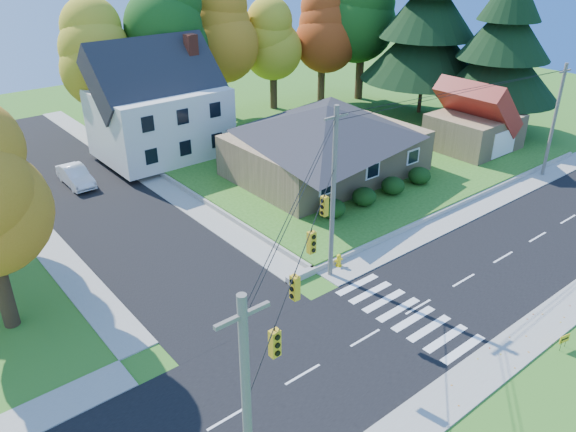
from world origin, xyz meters
name	(u,v)px	position (x,y,z in m)	size (l,w,h in m)	color
ground	(418,307)	(0.00, 0.00, 0.00)	(120.00, 120.00, 0.00)	#3D7923
road_main	(418,307)	(0.00, 0.00, 0.01)	(90.00, 8.00, 0.02)	black
road_cross	(83,189)	(-8.00, 26.00, 0.01)	(8.00, 44.00, 0.02)	black
sidewalk_north	(351,267)	(0.00, 5.00, 0.04)	(90.00, 2.00, 0.08)	#9C9A90
sidewalk_south	(503,356)	(0.00, -5.00, 0.04)	(90.00, 2.00, 0.08)	#9C9A90
lawn	(328,145)	(13.00, 21.00, 0.25)	(30.00, 30.00, 0.50)	#3D7923
ranch_house	(326,139)	(8.00, 16.00, 3.27)	(14.60, 10.60, 5.40)	tan
colonial_house	(159,107)	(0.04, 28.00, 4.58)	(10.40, 8.40, 9.60)	silver
garage	(475,122)	(22.00, 11.99, 2.84)	(7.30, 6.30, 4.60)	tan
hedge_row	(379,191)	(7.50, 9.80, 1.14)	(10.70, 1.70, 1.27)	#163A10
traffic_infrastructure	(406,212)	(-0.15, 1.35, 5.15)	(38.10, 10.66, 10.00)	#666059
tree_lot_0	(100,54)	(-2.00, 34.00, 8.31)	(6.72, 6.72, 12.51)	#3F2A19
tree_lot_1	(167,32)	(4.00, 33.00, 9.61)	(7.84, 7.84, 14.60)	#3F2A19
tree_lot_2	(218,32)	(10.00, 34.00, 8.96)	(7.28, 7.28, 13.56)	#3F2A19
tree_lot_3	(273,40)	(16.00, 33.00, 7.65)	(6.16, 6.16, 11.47)	#3F2A19
tree_lot_4	(323,29)	(22.00, 32.00, 8.31)	(6.72, 6.72, 12.51)	#3F2A19
tree_lot_5	(363,9)	(26.00, 30.00, 10.27)	(8.40, 8.40, 15.64)	#3F2A19
conifer_east_a	(428,25)	(27.00, 22.00, 9.39)	(12.80, 12.80, 16.96)	#3F2A19
conifer_east_b	(504,47)	(28.00, 14.00, 8.28)	(11.20, 11.20, 14.84)	#3F2A19
white_car	(76,176)	(-8.03, 27.11, 0.77)	(1.59, 4.56, 1.50)	silver
fire_hydrant	(339,261)	(-0.49, 5.54, 0.41)	(0.49, 0.38, 0.86)	yellow
yard_sign	(564,339)	(2.69, -6.43, 0.57)	(0.63, 0.16, 0.80)	black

